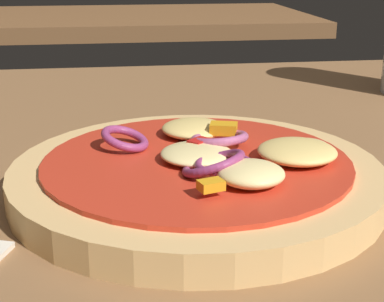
# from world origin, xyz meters

# --- Properties ---
(dining_table) EXTENTS (1.44, 0.94, 0.03)m
(dining_table) POSITION_xyz_m (0.00, 0.00, 0.02)
(dining_table) COLOR brown
(dining_table) RESTS_ON ground
(pizza) EXTENTS (0.23, 0.23, 0.04)m
(pizza) POSITION_xyz_m (0.05, 0.04, 0.05)
(pizza) COLOR tan
(pizza) RESTS_ON dining_table
(background_table) EXTENTS (0.78, 0.50, 0.03)m
(background_table) POSITION_xyz_m (0.09, 1.16, 0.02)
(background_table) COLOR brown
(background_table) RESTS_ON ground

